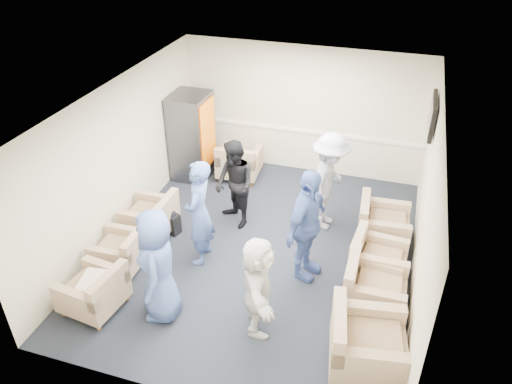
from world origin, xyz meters
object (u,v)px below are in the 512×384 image
(armchair_right_far, at_px, (380,225))
(armchair_left_mid, at_px, (123,252))
(person_mid_left, at_px, (199,213))
(vending_machine, at_px, (192,136))
(person_front_right, at_px, (258,285))
(armchair_left_far, at_px, (153,218))
(armchair_right_near, at_px, (363,345))
(armchair_corner, at_px, (239,164))
(person_back_right, at_px, (329,182))
(person_mid_right, at_px, (307,226))
(armchair_right_midfar, at_px, (374,261))
(person_back_left, at_px, (235,185))
(armchair_right_midnear, at_px, (371,289))
(armchair_left_near, at_px, (96,293))
(person_front_left, at_px, (158,266))

(armchair_right_far, bearing_deg, armchair_left_mid, 112.50)
(person_mid_left, bearing_deg, vending_machine, -159.24)
(person_front_right, bearing_deg, armchair_left_far, 41.28)
(armchair_right_near, height_order, armchair_right_far, armchair_right_near)
(armchair_right_far, distance_m, armchair_corner, 3.33)
(person_back_right, xyz_separation_m, person_mid_right, (-0.08, -1.44, 0.03))
(armchair_right_midfar, bearing_deg, person_back_left, 78.66)
(armchair_right_near, bearing_deg, armchair_right_midnear, -8.10)
(armchair_left_near, relative_size, armchair_right_midnear, 1.02)
(armchair_right_near, relative_size, armchair_right_midnear, 1.26)
(armchair_right_midnear, xyz_separation_m, armchair_corner, (-3.06, 3.01, -0.01))
(armchair_right_far, bearing_deg, armchair_corner, 62.11)
(armchair_left_far, height_order, person_front_right, person_front_right)
(armchair_left_near, bearing_deg, armchair_left_mid, -165.38)
(armchair_left_far, relative_size, person_back_left, 0.49)
(armchair_corner, height_order, vending_machine, vending_machine)
(armchair_left_mid, relative_size, person_back_left, 0.47)
(armchair_left_near, distance_m, person_mid_left, 1.92)
(armchair_left_near, relative_size, armchair_left_mid, 1.14)
(armchair_right_near, xyz_separation_m, armchair_right_midfar, (-0.04, 1.78, -0.06))
(armchair_right_near, distance_m, armchair_corner, 5.14)
(armchair_left_mid, height_order, person_back_right, person_back_right)
(armchair_left_near, distance_m, armchair_right_far, 4.74)
(person_mid_right, bearing_deg, armchair_left_far, 99.90)
(armchair_left_mid, height_order, armchair_right_midnear, armchair_right_midnear)
(vending_machine, bearing_deg, person_mid_left, -64.22)
(armchair_corner, height_order, person_back_left, person_back_left)
(vending_machine, xyz_separation_m, person_back_right, (3.01, -0.99, 0.01))
(armchair_right_midfar, xyz_separation_m, person_mid_right, (-1.05, -0.25, 0.62))
(armchair_left_mid, height_order, armchair_right_near, armchair_right_near)
(vending_machine, bearing_deg, person_mid_right, -39.59)
(armchair_right_midfar, relative_size, person_mid_left, 0.48)
(armchair_right_far, relative_size, person_front_left, 0.52)
(armchair_left_near, xyz_separation_m, armchair_corner, (0.72, 4.24, 0.02))
(armchair_right_near, distance_m, armchair_right_midnear, 1.11)
(armchair_right_far, relative_size, person_front_right, 0.61)
(armchair_right_midnear, xyz_separation_m, armchair_right_far, (-0.02, 1.65, -0.00))
(person_back_right, height_order, person_front_right, person_back_right)
(vending_machine, bearing_deg, armchair_corner, 9.10)
(armchair_left_mid, height_order, person_mid_left, person_mid_left)
(person_mid_left, xyz_separation_m, person_mid_right, (1.70, 0.13, 0.03))
(person_front_left, bearing_deg, person_mid_right, 111.05)
(vending_machine, bearing_deg, armchair_right_near, -44.49)
(person_mid_left, height_order, person_front_right, person_mid_left)
(armchair_left_far, bearing_deg, person_back_right, 111.75)
(armchair_right_near, relative_size, armchair_corner, 1.23)
(person_back_left, bearing_deg, person_front_left, -54.59)
(armchair_right_far, relative_size, person_back_left, 0.56)
(armchair_left_mid, relative_size, vending_machine, 0.43)
(armchair_right_far, height_order, person_front_right, person_front_right)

